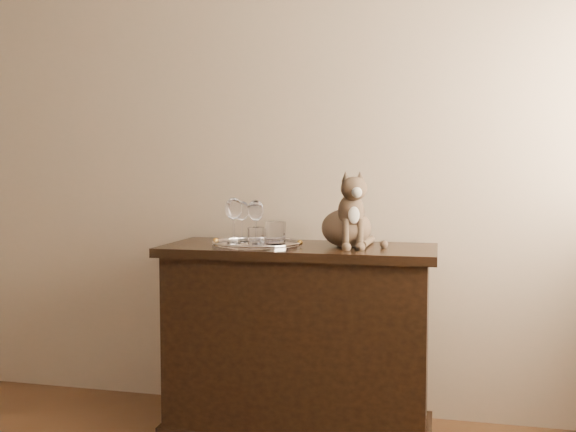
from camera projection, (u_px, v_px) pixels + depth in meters
name	position (u px, v px, depth m)	size (l,w,h in m)	color
wall_back	(196.00, 138.00, 3.24)	(4.00, 0.10, 2.70)	#BBA58C
sideboard	(299.00, 340.00, 2.87)	(1.20, 0.50, 0.85)	black
tray	(257.00, 244.00, 2.85)	(0.40, 0.40, 0.01)	silver
wine_glass_a	(242.00, 221.00, 2.94)	(0.07, 0.07, 0.19)	white
wine_glass_b	(256.00, 222.00, 2.92)	(0.07, 0.07, 0.18)	white
wine_glass_c	(234.00, 220.00, 2.87)	(0.08, 0.08, 0.20)	silver
wine_glass_d	(256.00, 221.00, 2.88)	(0.07, 0.07, 0.19)	silver
tumbler_b	(256.00, 237.00, 2.76)	(0.07, 0.07, 0.08)	white
tumbler_c	(275.00, 233.00, 2.83)	(0.09, 0.09, 0.10)	white
cat	(346.00, 209.00, 2.79)	(0.33, 0.31, 0.33)	#493C2B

